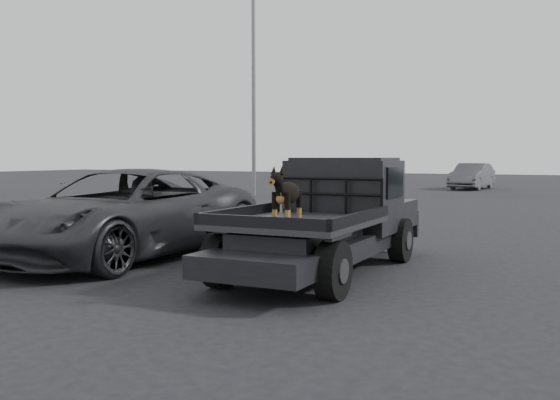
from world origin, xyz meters
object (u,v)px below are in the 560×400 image
at_px(flatbed_ute, 323,243).
at_px(floodlight_near, 253,24).
at_px(distant_car_a, 472,176).
at_px(dog, 287,198).
at_px(parked_suv, 124,213).

distance_m(flatbed_ute, floodlight_near, 20.48).
height_order(flatbed_ute, distant_car_a, distant_car_a).
bearing_deg(dog, flatbed_ute, 96.89).
bearing_deg(floodlight_near, distant_car_a, 53.00).
xyz_separation_m(flatbed_ute, distant_car_a, (-2.03, 26.91, 0.26)).
bearing_deg(floodlight_near, flatbed_ute, -58.20).
height_order(dog, parked_suv, dog).
bearing_deg(dog, parked_suv, 158.50).
bearing_deg(parked_suv, dog, -20.52).
relative_size(dog, floodlight_near, 0.05).
distance_m(flatbed_ute, parked_suv, 3.83).
bearing_deg(floodlight_near, parked_suv, -69.12).
xyz_separation_m(distant_car_a, floodlight_near, (-8.04, -10.67, 7.10)).
relative_size(flatbed_ute, dog, 7.30).
distance_m(dog, distant_car_a, 28.77).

